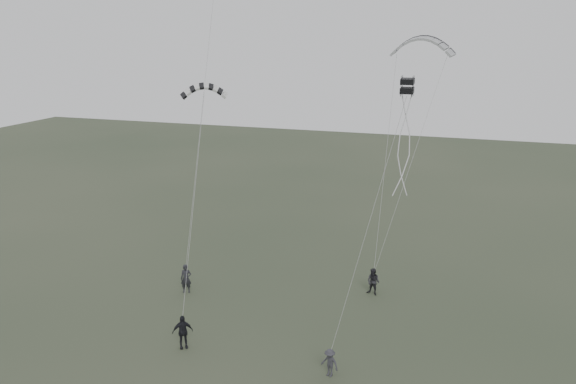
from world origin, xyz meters
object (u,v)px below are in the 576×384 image
(flyer_center, at_px, (183,332))
(kite_striped, at_px, (204,86))
(kite_pale_large, at_px, (423,38))
(flyer_far, at_px, (330,363))
(kite_box, at_px, (407,86))
(flyer_right, at_px, (373,282))
(flyer_left, at_px, (186,279))

(flyer_center, xyz_separation_m, kite_striped, (-1.84, 7.49, 12.51))
(kite_pale_large, height_order, kite_striped, kite_pale_large)
(flyer_far, height_order, kite_striped, kite_striped)
(kite_pale_large, bearing_deg, flyer_center, -112.40)
(kite_pale_large, xyz_separation_m, kite_box, (0.49, -12.54, -2.15))
(kite_pale_large, bearing_deg, flyer_far, -87.48)
(kite_pale_large, bearing_deg, flyer_right, -93.41)
(flyer_left, relative_size, flyer_far, 1.31)
(flyer_left, xyz_separation_m, flyer_right, (11.84, 3.48, -0.07))
(flyer_right, distance_m, kite_striped, 16.59)
(flyer_left, height_order, kite_striped, kite_striped)
(flyer_right, bearing_deg, kite_striped, -151.90)
(flyer_right, height_order, kite_box, kite_box)
(flyer_left, relative_size, kite_striped, 0.70)
(flyer_center, bearing_deg, kite_pale_large, 22.80)
(flyer_center, bearing_deg, flyer_left, 81.36)
(flyer_right, bearing_deg, kite_pale_large, 93.29)
(flyer_center, distance_m, kite_striped, 14.69)
(flyer_right, height_order, kite_pale_large, kite_pale_large)
(flyer_right, height_order, flyer_far, flyer_right)
(flyer_left, distance_m, kite_pale_large, 22.81)
(kite_striped, bearing_deg, flyer_right, -15.42)
(flyer_right, xyz_separation_m, kite_pale_large, (1.60, 6.80, 15.36))
(flyer_center, relative_size, flyer_far, 1.29)
(flyer_right, bearing_deg, kite_box, -53.55)
(flyer_left, bearing_deg, flyer_center, -84.28)
(flyer_right, relative_size, flyer_far, 1.22)
(kite_box, bearing_deg, flyer_right, 110.42)
(flyer_left, distance_m, flyer_center, 6.91)
(flyer_left, height_order, flyer_far, flyer_left)
(flyer_left, height_order, flyer_right, flyer_left)
(kite_striped, xyz_separation_m, kite_box, (12.70, -3.56, 0.65))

